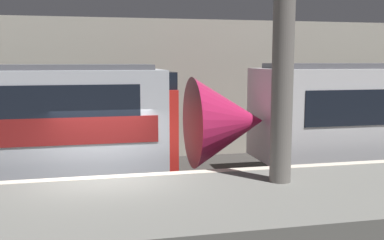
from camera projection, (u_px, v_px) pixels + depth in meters
name	position (u px, v px, depth m)	size (l,w,h in m)	color
ground_plane	(106.00, 222.00, 10.43)	(120.00, 120.00, 0.00)	#33302D
platform	(109.00, 230.00, 8.46)	(40.00, 3.92, 1.11)	slate
station_rear_barrier	(98.00, 90.00, 16.61)	(50.00, 0.15, 5.27)	#B2AD9E
support_pillar_near	(282.00, 89.00, 9.53)	(0.46, 0.46, 4.02)	slate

